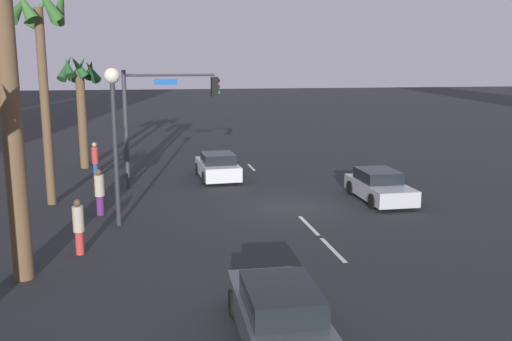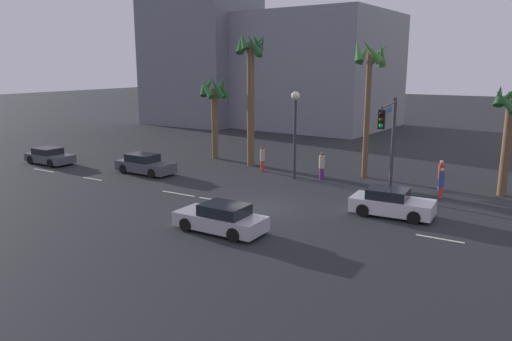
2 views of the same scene
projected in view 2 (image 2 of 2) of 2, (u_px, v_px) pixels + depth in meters
ground_plane at (258, 207)px, 26.02m from camera, size 220.00×220.00×0.00m
lane_stripe_0 at (44, 170)px, 35.12m from camera, size 2.22×0.14×0.01m
lane_stripe_1 at (93, 179)px, 32.52m from camera, size 1.80×0.14×0.01m
lane_stripe_2 at (178, 194)px, 28.78m from camera, size 2.41×0.14×0.01m
lane_stripe_3 at (217, 200)px, 27.36m from camera, size 2.47×0.14×0.01m
lane_stripe_4 at (440, 239)px, 21.32m from camera, size 2.04×0.14×0.01m
car_0 at (391, 203)px, 24.53m from camera, size 4.10×2.09×1.37m
car_1 at (145, 165)px, 34.05m from camera, size 4.39×1.86×1.37m
car_2 at (221, 219)px, 22.15m from camera, size 4.24×1.92×1.32m
car_3 at (50, 156)px, 37.43m from camera, size 3.94×1.95×1.23m
traffic_signal at (389, 132)px, 26.84m from camera, size 0.84×4.70×5.63m
streetlamp at (295, 118)px, 31.62m from camera, size 0.56×0.56×5.79m
pedestrian_0 at (441, 175)px, 29.10m from camera, size 0.36×0.36×1.92m
pedestrian_1 at (322, 165)px, 32.13m from camera, size 0.52×0.52×1.85m
pedestrian_2 at (441, 182)px, 27.61m from camera, size 0.43×0.43×1.76m
pedestrian_3 at (262, 158)px, 34.71m from camera, size 0.47×0.47×1.79m
palm_tree_0 at (511, 116)px, 27.43m from camera, size 2.22×2.53×6.54m
palm_tree_1 at (214, 98)px, 38.71m from camera, size 2.52×2.48×6.68m
palm_tree_2 at (251, 72)px, 35.49m from camera, size 2.49×2.53×9.85m
palm_tree_3 at (369, 73)px, 31.57m from camera, size 2.45×2.71×9.16m
building_2 at (318, 71)px, 59.14m from camera, size 17.70×16.82×13.42m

